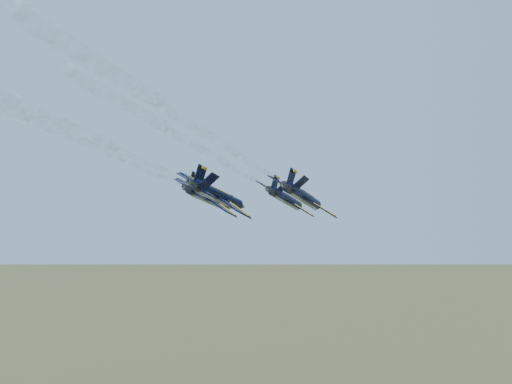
# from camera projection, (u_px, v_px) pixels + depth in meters

# --- Properties ---
(jet_lead) EXTENTS (12.23, 18.95, 7.67)m
(jet_lead) POSITION_uv_depth(u_px,v_px,m) (287.00, 199.00, 117.74)
(jet_lead) COLOR black
(jet_left) EXTENTS (12.23, 18.95, 7.67)m
(jet_left) POSITION_uv_depth(u_px,v_px,m) (210.00, 198.00, 108.73)
(jet_left) COLOR black
(jet_right) EXTENTS (12.23, 18.95, 7.67)m
(jet_right) POSITION_uv_depth(u_px,v_px,m) (304.00, 197.00, 99.72)
(jet_right) COLOR black
(jet_slot) EXTENTS (12.23, 18.95, 7.67)m
(jet_slot) POSITION_uv_depth(u_px,v_px,m) (219.00, 196.00, 92.51)
(jet_slot) COLOR black
(smoke_trail_lead) EXTENTS (22.32, 54.44, 2.53)m
(smoke_trail_lead) POSITION_uv_depth(u_px,v_px,m) (160.00, 193.00, 78.86)
(smoke_trail_lead) COLOR white
(smoke_trail_left) EXTENTS (22.32, 54.44, 2.53)m
(smoke_trail_left) POSITION_uv_depth(u_px,v_px,m) (24.00, 191.00, 69.84)
(smoke_trail_left) COLOR white
(smoke_trail_right) EXTENTS (22.32, 54.44, 2.53)m
(smoke_trail_right) POSITION_uv_depth(u_px,v_px,m) (150.00, 188.00, 60.83)
(smoke_trail_right) COLOR white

